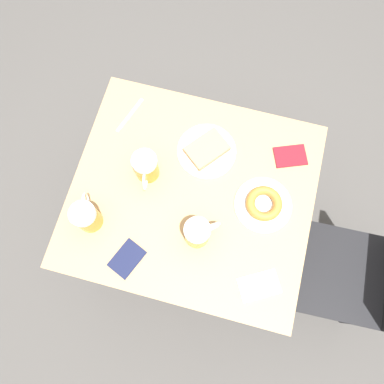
% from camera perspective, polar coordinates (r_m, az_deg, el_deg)
% --- Properties ---
extents(ground_plane, '(8.00, 8.00, 0.00)m').
position_cam_1_polar(ground_plane, '(2.15, 0.00, -5.66)').
color(ground_plane, '#474442').
extents(table, '(0.83, 0.93, 0.72)m').
position_cam_1_polar(table, '(1.50, 0.00, -0.91)').
color(table, tan).
rests_on(table, ground_plane).
extents(chair, '(0.42, 0.42, 0.89)m').
position_cam_1_polar(chair, '(1.74, 26.25, -11.63)').
color(chair, black).
rests_on(chair, ground_plane).
extents(plate_with_cake, '(0.23, 0.23, 0.04)m').
position_cam_1_polar(plate_with_cake, '(1.49, 2.25, 6.38)').
color(plate_with_cake, white).
rests_on(plate_with_cake, table).
extents(plate_with_donut, '(0.22, 0.22, 0.04)m').
position_cam_1_polar(plate_with_donut, '(1.44, 10.85, -1.82)').
color(plate_with_donut, white).
rests_on(plate_with_donut, table).
extents(beer_mug_left, '(0.11, 0.12, 0.13)m').
position_cam_1_polar(beer_mug_left, '(1.34, 0.89, -6.22)').
color(beer_mug_left, '#C68C23').
rests_on(beer_mug_left, table).
extents(beer_mug_center, '(0.14, 0.09, 0.13)m').
position_cam_1_polar(beer_mug_center, '(1.41, -7.03, 3.77)').
color(beer_mug_center, '#C68C23').
rests_on(beer_mug_center, table).
extents(beer_mug_right, '(0.13, 0.09, 0.13)m').
position_cam_1_polar(beer_mug_right, '(1.40, -15.77, -3.59)').
color(beer_mug_right, '#C68C23').
rests_on(beer_mug_right, table).
extents(napkin_folded, '(0.15, 0.17, 0.00)m').
position_cam_1_polar(napkin_folded, '(1.40, 10.20, -13.86)').
color(napkin_folded, white).
rests_on(napkin_folded, table).
extents(fork, '(0.17, 0.07, 0.00)m').
position_cam_1_polar(fork, '(1.59, -9.44, 11.49)').
color(fork, silver).
rests_on(fork, table).
extents(passport_near_edge, '(0.15, 0.13, 0.01)m').
position_cam_1_polar(passport_near_edge, '(1.41, -9.88, -9.98)').
color(passport_near_edge, '#141938').
rests_on(passport_near_edge, table).
extents(passport_far_edge, '(0.13, 0.15, 0.01)m').
position_cam_1_polar(passport_far_edge, '(1.54, 14.75, 5.32)').
color(passport_far_edge, maroon).
rests_on(passport_far_edge, table).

